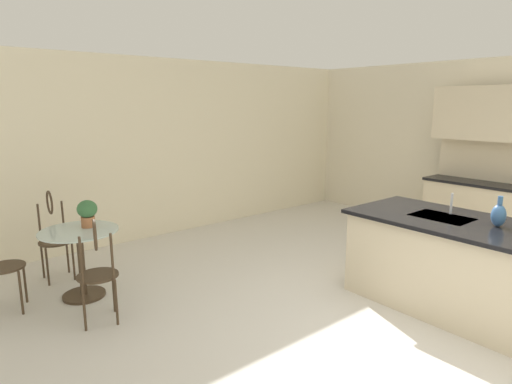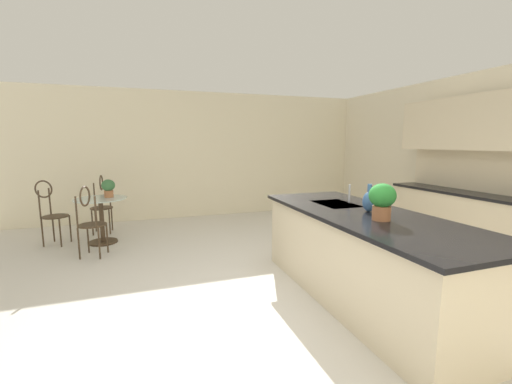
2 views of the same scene
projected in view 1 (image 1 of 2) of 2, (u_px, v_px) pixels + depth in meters
ground_plane at (411, 339)px, 3.80m from camera, size 40.00×40.00×0.00m
wall_left_window at (171, 148)px, 6.75m from camera, size 0.12×7.80×2.70m
kitchen_island at (494, 276)px, 4.01m from camera, size 2.80×1.06×0.92m
bistro_table at (81, 257)px, 4.56m from camera, size 0.80×0.80×0.74m
chair_near_window at (54, 231)px, 5.04m from camera, size 0.49×0.40×1.04m
chair_toward_desk at (97, 266)px, 3.96m from camera, size 0.52×0.47×1.04m
sink_faucet at (451, 204)px, 4.43m from camera, size 0.02×0.02×0.22m
potted_plant_on_table at (87, 212)px, 4.59m from camera, size 0.21×0.21×0.29m
vase_on_counter at (499, 215)px, 3.98m from camera, size 0.13×0.13×0.29m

